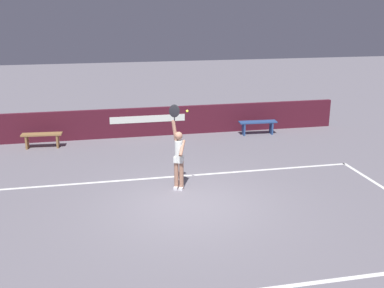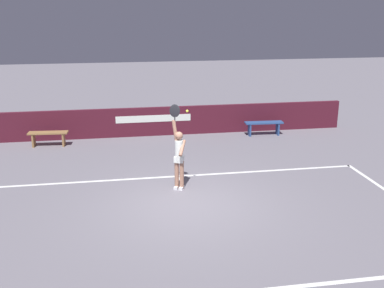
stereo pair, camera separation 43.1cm
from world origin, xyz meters
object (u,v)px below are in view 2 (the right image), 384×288
object	(u,v)px
courtside_bench_far	(48,136)
courtside_bench_near	(264,125)
tennis_ball	(187,111)
tennis_player	(179,155)

from	to	relation	value
courtside_bench_far	courtside_bench_near	bearing A→B (deg)	0.73
tennis_ball	courtside_bench_near	distance (m)	6.38
tennis_player	courtside_bench_far	bearing A→B (deg)	130.75
tennis_ball	tennis_player	bearing A→B (deg)	128.52
tennis_player	courtside_bench_near	bearing A→B (deg)	50.23
tennis_player	courtside_bench_near	size ratio (longest dim) A/B	1.59
tennis_ball	courtside_bench_far	distance (m)	6.56
tennis_ball	courtside_bench_near	bearing A→B (deg)	53.00
tennis_player	tennis_ball	size ratio (longest dim) A/B	34.96
courtside_bench_far	tennis_player	bearing A→B (deg)	-49.25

